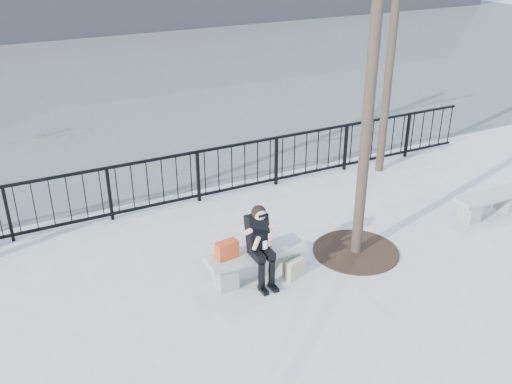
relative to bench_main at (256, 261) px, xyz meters
name	(u,v)px	position (x,y,z in m)	size (l,w,h in m)	color
ground	(256,277)	(0.00, 0.00, -0.30)	(120.00, 120.00, 0.00)	#9E9E99
street_surface	(76,74)	(0.00, 15.00, -0.30)	(60.00, 23.00, 0.01)	#474747
railing	(189,178)	(0.00, 3.00, 0.25)	(14.00, 0.06, 1.10)	black
tree_grate	(356,251)	(1.90, -0.10, -0.29)	(1.50, 1.50, 0.02)	black
bench_main	(256,261)	(0.00, 0.00, 0.00)	(1.65, 0.46, 0.49)	slate
bench_second	(490,202)	(5.03, -0.13, -0.02)	(1.52, 0.42, 0.45)	slate
seated_woman	(261,246)	(0.00, -0.16, 0.37)	(0.50, 0.64, 1.34)	black
handbag	(227,250)	(-0.50, 0.02, 0.33)	(0.35, 0.17, 0.29)	#B93E16
shopping_bag	(295,269)	(0.55, -0.30, -0.14)	(0.34, 0.13, 0.33)	#C6BD8C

